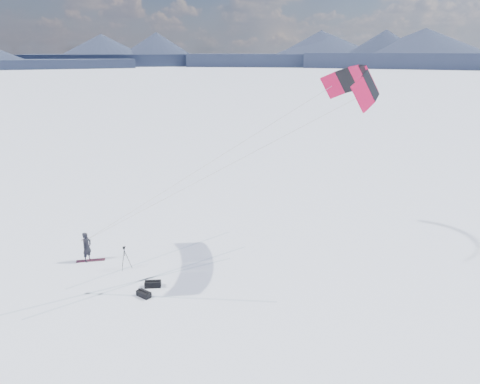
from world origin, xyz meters
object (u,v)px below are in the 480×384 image
(gear_bag_a, at_px, (153,284))
(snowboard, at_px, (91,260))
(snowkiter, at_px, (88,261))
(tripod, at_px, (124,254))
(gear_bag_b, at_px, (144,294))

(gear_bag_a, bearing_deg, snowboard, 138.90)
(snowkiter, relative_size, tripod, 1.31)
(snowboard, height_order, tripod, tripod)
(snowboard, xyz_separation_m, tripod, (2.36, -0.41, 0.81))
(snowboard, distance_m, gear_bag_b, 5.47)
(snowkiter, relative_size, gear_bag_a, 1.92)
(snowboard, bearing_deg, tripod, -35.19)
(tripod, relative_size, gear_bag_a, 1.47)
(gear_bag_a, distance_m, gear_bag_b, 0.99)
(tripod, distance_m, gear_bag_a, 2.82)
(gear_bag_a, xyz_separation_m, gear_bag_b, (-0.02, -0.99, -0.01))
(gear_bag_a, bearing_deg, gear_bag_b, -109.74)
(snowkiter, xyz_separation_m, tripod, (2.49, -0.37, 0.83))
(snowkiter, height_order, gear_bag_b, snowkiter)
(snowkiter, distance_m, snowboard, 0.14)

